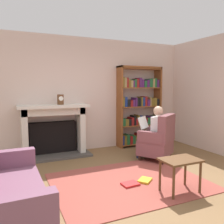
% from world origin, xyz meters
% --- Properties ---
extents(ground, '(14.00, 14.00, 0.00)m').
position_xyz_m(ground, '(0.00, 0.00, 0.00)').
color(ground, brown).
extents(back_wall, '(5.60, 0.10, 2.70)m').
position_xyz_m(back_wall, '(0.00, 2.55, 1.35)').
color(back_wall, beige).
rests_on(back_wall, ground).
extents(side_wall_right, '(0.10, 5.20, 2.70)m').
position_xyz_m(side_wall_right, '(2.65, 1.25, 1.35)').
color(side_wall_right, beige).
rests_on(side_wall_right, ground).
extents(area_rug, '(2.40, 1.80, 0.01)m').
position_xyz_m(area_rug, '(0.00, 0.30, 0.01)').
color(area_rug, '#9C473D').
rests_on(area_rug, ground).
extents(fireplace, '(1.54, 0.64, 1.15)m').
position_xyz_m(fireplace, '(-0.83, 2.30, 0.60)').
color(fireplace, '#4C4742').
rests_on(fireplace, ground).
extents(mantel_clock, '(0.14, 0.14, 0.22)m').
position_xyz_m(mantel_clock, '(-0.68, 2.20, 1.26)').
color(mantel_clock, brown).
rests_on(mantel_clock, fireplace).
extents(bookshelf, '(1.18, 0.32, 2.05)m').
position_xyz_m(bookshelf, '(1.39, 2.33, 0.99)').
color(bookshelf, brown).
rests_on(bookshelf, ground).
extents(armchair_reading, '(0.88, 0.87, 0.97)m').
position_xyz_m(armchair_reading, '(1.11, 1.07, 0.42)').
color(armchair_reading, '#331E14').
rests_on(armchair_reading, ground).
extents(seated_reader, '(0.55, 0.59, 1.14)m').
position_xyz_m(seated_reader, '(1.04, 1.17, 0.62)').
color(seated_reader, white).
rests_on(seated_reader, ground).
extents(sofa_floral, '(0.76, 1.71, 0.85)m').
position_xyz_m(sofa_floral, '(-1.80, -0.13, 0.32)').
color(sofa_floral, '#7C4F65').
rests_on(sofa_floral, ground).
extents(side_table, '(0.56, 0.39, 0.50)m').
position_xyz_m(side_table, '(0.50, -0.32, 0.42)').
color(side_table, brown).
rests_on(side_table, ground).
extents(scattered_books, '(0.57, 0.29, 0.03)m').
position_xyz_m(scattered_books, '(0.09, 0.19, 0.03)').
color(scattered_books, gold).
rests_on(scattered_books, area_rug).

